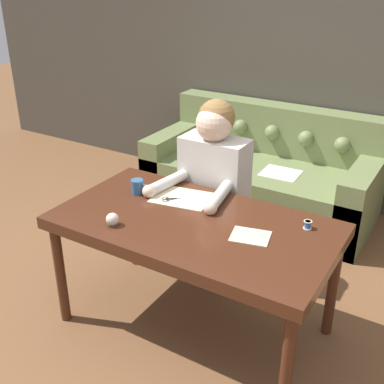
# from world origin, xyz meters

# --- Properties ---
(ground_plane) EXTENTS (16.00, 16.00, 0.00)m
(ground_plane) POSITION_xyz_m (0.00, 0.00, 0.00)
(ground_plane) COLOR brown
(wall_back) EXTENTS (8.00, 0.06, 2.60)m
(wall_back) POSITION_xyz_m (0.00, 2.15, 1.30)
(wall_back) COLOR #474238
(wall_back) RESTS_ON ground_plane
(dining_table) EXTENTS (1.54, 0.84, 0.73)m
(dining_table) POSITION_xyz_m (-0.07, 0.04, 0.66)
(dining_table) COLOR #472314
(dining_table) RESTS_ON ground_plane
(couch) EXTENTS (1.93, 0.91, 0.87)m
(couch) POSITION_xyz_m (-0.37, 1.70, 0.31)
(couch) COLOR olive
(couch) RESTS_ON ground_plane
(person) EXTENTS (0.50, 0.62, 1.25)m
(person) POSITION_xyz_m (-0.24, 0.58, 0.66)
(person) COLOR #33281E
(person) RESTS_ON ground_plane
(pattern_paper_main) EXTENTS (0.38, 0.31, 0.00)m
(pattern_paper_main) POSITION_xyz_m (-0.27, 0.24, 0.73)
(pattern_paper_main) COLOR beige
(pattern_paper_main) RESTS_ON dining_table
(pattern_paper_offcut) EXTENTS (0.23, 0.20, 0.00)m
(pattern_paper_offcut) POSITION_xyz_m (0.27, 0.04, 0.73)
(pattern_paper_offcut) COLOR beige
(pattern_paper_offcut) RESTS_ON dining_table
(scissors) EXTENTS (0.18, 0.17, 0.01)m
(scissors) POSITION_xyz_m (-0.31, 0.20, 0.73)
(scissors) COLOR silver
(scissors) RESTS_ON dining_table
(mug) EXTENTS (0.11, 0.08, 0.09)m
(mug) POSITION_xyz_m (-0.53, 0.16, 0.77)
(mug) COLOR #335B84
(mug) RESTS_ON dining_table
(thread_spool) EXTENTS (0.04, 0.04, 0.05)m
(thread_spool) POSITION_xyz_m (0.49, 0.28, 0.75)
(thread_spool) COLOR #3366B2
(thread_spool) RESTS_ON dining_table
(pin_cushion) EXTENTS (0.07, 0.07, 0.07)m
(pin_cushion) POSITION_xyz_m (-0.41, -0.23, 0.76)
(pin_cushion) COLOR #4C3828
(pin_cushion) RESTS_ON dining_table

